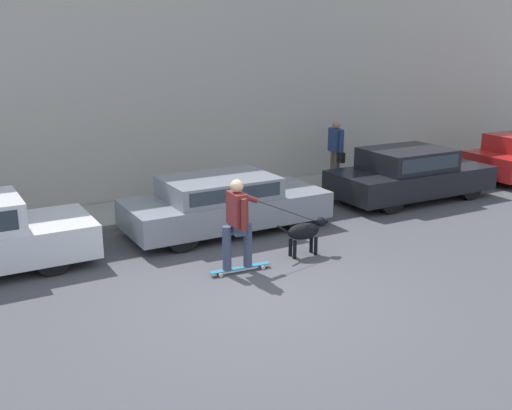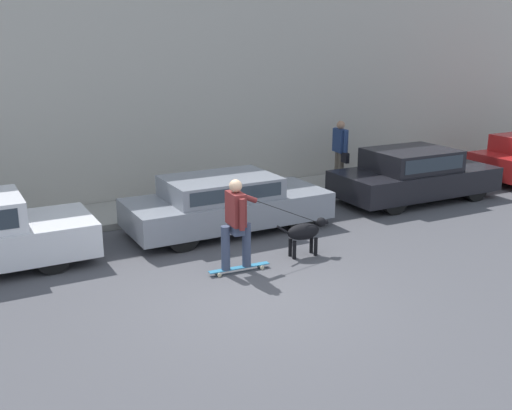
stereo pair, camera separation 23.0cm
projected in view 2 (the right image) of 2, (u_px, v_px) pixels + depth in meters
The scene contains 8 objects.
ground_plane at pixel (254, 295), 9.55m from camera, with size 36.00×36.00×0.00m, color #47474C.
back_wall at pixel (127, 85), 14.11m from camera, with size 32.00×0.30×5.74m.
sidewalk_curb at pixel (148, 210), 13.95m from camera, with size 30.00×1.83×0.14m.
parked_car_1 at pixel (226, 203), 12.56m from camera, with size 4.28×1.76×1.18m.
parked_car_2 at pixel (414, 175), 14.93m from camera, with size 4.19×1.87×1.30m.
dog at pixel (305, 232), 11.13m from camera, with size 1.06×0.35×0.71m.
skateboarder at pixel (237, 221), 10.21m from camera, with size 2.35×0.63×1.67m.
pedestrian_with_bag at pixel (340, 149), 16.06m from camera, with size 0.28×0.76×1.68m.
Camera 2 is at (-4.15, -7.76, 3.96)m, focal length 42.00 mm.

